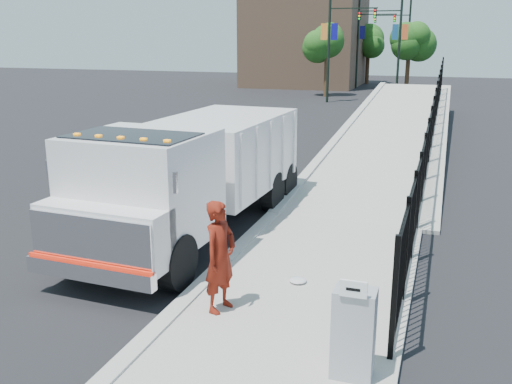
% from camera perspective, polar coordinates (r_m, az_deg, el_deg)
% --- Properties ---
extents(ground, '(120.00, 120.00, 0.00)m').
position_cam_1_polar(ground, '(11.19, -4.28, -8.60)').
color(ground, black).
rests_on(ground, ground).
extents(sidewalk, '(3.55, 12.00, 0.12)m').
position_cam_1_polar(sidewalk, '(8.90, 2.41, -14.84)').
color(sidewalk, '#9E998E').
rests_on(sidewalk, ground).
extents(curb, '(0.30, 12.00, 0.16)m').
position_cam_1_polar(curb, '(9.53, -9.05, -12.72)').
color(curb, '#ADAAA3').
rests_on(curb, ground).
extents(ramp, '(3.95, 24.06, 3.19)m').
position_cam_1_polar(ramp, '(25.87, 14.10, 4.81)').
color(ramp, '#9E998E').
rests_on(ramp, ground).
extents(iron_fence, '(0.10, 28.00, 1.80)m').
position_cam_1_polar(iron_fence, '(21.71, 17.10, 5.05)').
color(iron_fence, black).
rests_on(iron_fence, ground).
extents(truck, '(2.98, 8.21, 2.78)m').
position_cam_1_polar(truck, '(13.15, -6.50, 2.20)').
color(truck, black).
rests_on(truck, ground).
extents(worker, '(0.60, 0.77, 1.88)m').
position_cam_1_polar(worker, '(9.37, -3.61, -6.45)').
color(worker, '#65160B').
rests_on(worker, sidewalk).
extents(utility_cabinet, '(0.55, 0.40, 1.25)m').
position_cam_1_polar(utility_cabinet, '(7.85, 9.73, -13.75)').
color(utility_cabinet, gray).
rests_on(utility_cabinet, sidewalk).
extents(arrow_sign, '(0.35, 0.04, 0.22)m').
position_cam_1_polar(arrow_sign, '(7.33, 9.71, -9.53)').
color(arrow_sign, white).
rests_on(arrow_sign, utility_cabinet).
extents(debris, '(0.32, 0.32, 0.08)m').
position_cam_1_polar(debris, '(10.71, 4.21, -8.80)').
color(debris, silver).
rests_on(debris, sidewalk).
extents(light_pole_0, '(3.77, 0.22, 8.00)m').
position_cam_1_polar(light_pole_0, '(40.67, 7.75, 15.00)').
color(light_pole_0, black).
rests_on(light_pole_0, ground).
extents(light_pole_1, '(3.78, 0.22, 8.00)m').
position_cam_1_polar(light_pole_1, '(44.91, 13.78, 14.73)').
color(light_pole_1, black).
rests_on(light_pole_1, ground).
extents(light_pole_2, '(3.77, 0.22, 8.00)m').
position_cam_1_polar(light_pole_2, '(52.30, 10.50, 14.94)').
color(light_pole_2, black).
rests_on(light_pole_2, ground).
extents(light_pole_3, '(3.78, 0.22, 8.00)m').
position_cam_1_polar(light_pole_3, '(54.77, 14.68, 14.71)').
color(light_pole_3, black).
rests_on(light_pole_3, ground).
extents(tree_0, '(2.61, 2.61, 5.30)m').
position_cam_1_polar(tree_0, '(44.56, 7.15, 14.50)').
color(tree_0, '#382314').
rests_on(tree_0, ground).
extents(tree_1, '(2.58, 2.58, 5.29)m').
position_cam_1_polar(tree_1, '(50.16, 15.08, 14.19)').
color(tree_1, '#382314').
rests_on(tree_1, ground).
extents(tree_2, '(2.86, 2.86, 5.43)m').
position_cam_1_polar(tree_2, '(57.27, 11.21, 14.51)').
color(tree_2, '#382314').
rests_on(tree_2, ground).
extents(building, '(10.00, 10.00, 8.00)m').
position_cam_1_polar(building, '(54.97, 5.02, 14.76)').
color(building, '#8C664C').
rests_on(building, ground).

